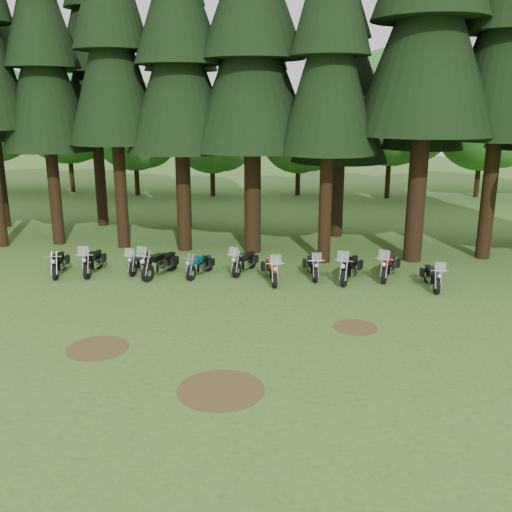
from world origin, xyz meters
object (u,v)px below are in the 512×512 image
object	(u,v)px
motorcycle_3	(160,264)
motorcycle_8	(349,269)
motorcycle_2	(139,262)
motorcycle_5	(244,263)
motorcycle_1	(93,262)
motorcycle_4	(200,266)
motorcycle_10	(432,277)
motorcycle_9	(389,267)
motorcycle_0	(59,264)
motorcycle_7	(312,267)
motorcycle_6	(272,271)

from	to	relation	value
motorcycle_3	motorcycle_8	bearing A→B (deg)	21.95
motorcycle_2	motorcycle_5	distance (m)	4.40
motorcycle_1	motorcycle_4	bearing A→B (deg)	-2.15
motorcycle_1	motorcycle_10	xyz separation A→B (m)	(13.61, -0.28, -0.04)
motorcycle_4	motorcycle_9	distance (m)	7.64
motorcycle_1	motorcycle_9	xyz separation A→B (m)	(12.08, 0.81, 0.00)
motorcycle_3	motorcycle_0	bearing A→B (deg)	-156.69
motorcycle_7	motorcycle_10	distance (m)	4.64
motorcycle_7	motorcycle_8	distance (m)	1.50
motorcycle_1	motorcycle_7	bearing A→B (deg)	-1.46
motorcycle_2	motorcycle_4	size ratio (longest dim) A/B	1.02
motorcycle_4	motorcycle_10	bearing A→B (deg)	13.91
motorcycle_2	motorcycle_10	xyz separation A→B (m)	(11.79, -0.74, 0.02)
motorcycle_0	motorcycle_9	bearing A→B (deg)	-10.55
motorcycle_0	motorcycle_5	size ratio (longest dim) A/B	1.01
motorcycle_0	motorcycle_4	bearing A→B (deg)	-10.05
motorcycle_8	motorcycle_9	bearing A→B (deg)	35.23
motorcycle_7	motorcycle_5	bearing A→B (deg)	164.12
motorcycle_6	motorcycle_7	size ratio (longest dim) A/B	1.07
motorcycle_5	motorcycle_8	distance (m)	4.33
motorcycle_2	motorcycle_7	world-z (taller)	motorcycle_7
motorcycle_8	motorcycle_9	xyz separation A→B (m)	(1.57, 0.54, -0.02)
motorcycle_2	motorcycle_5	size ratio (longest dim) A/B	0.95
motorcycle_7	motorcycle_0	bearing A→B (deg)	174.25
motorcycle_3	motorcycle_5	world-z (taller)	motorcycle_3
motorcycle_2	motorcycle_7	xyz separation A→B (m)	(7.22, 0.09, 0.01)
motorcycle_1	motorcycle_7	size ratio (longest dim) A/B	1.11
motorcycle_8	motorcycle_10	xyz separation A→B (m)	(3.10, -0.54, -0.06)
motorcycle_3	motorcycle_10	world-z (taller)	motorcycle_3
motorcycle_0	motorcycle_7	world-z (taller)	motorcycle_7
motorcycle_7	motorcycle_10	size ratio (longest dim) A/B	0.99
motorcycle_1	motorcycle_9	world-z (taller)	motorcycle_9
motorcycle_3	motorcycle_7	size ratio (longest dim) A/B	1.14
motorcycle_6	motorcycle_7	distance (m)	1.78
motorcycle_7	motorcycle_10	bearing A→B (deg)	-20.85
motorcycle_0	motorcycle_3	xyz separation A→B (m)	(4.19, 0.27, 0.05)
motorcycle_0	motorcycle_5	bearing A→B (deg)	-6.81
motorcycle_10	motorcycle_8	bearing A→B (deg)	165.57
motorcycle_5	motorcycle_6	xyz separation A→B (m)	(1.24, -1.07, 0.02)
motorcycle_1	motorcycle_9	size ratio (longest dim) A/B	1.01
motorcycle_1	motorcycle_2	distance (m)	1.88
motorcycle_2	motorcycle_6	size ratio (longest dim) A/B	0.91
motorcycle_2	motorcycle_3	size ratio (longest dim) A/B	0.85
motorcycle_0	motorcycle_1	size ratio (longest dim) A/B	0.93
motorcycle_0	motorcycle_4	distance (m)	5.83
motorcycle_6	motorcycle_9	size ratio (longest dim) A/B	0.98
motorcycle_1	motorcycle_3	world-z (taller)	motorcycle_3
motorcycle_7	motorcycle_8	world-z (taller)	motorcycle_8
motorcycle_9	motorcycle_7	bearing A→B (deg)	-158.25
motorcycle_9	motorcycle_6	bearing A→B (deg)	-150.11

